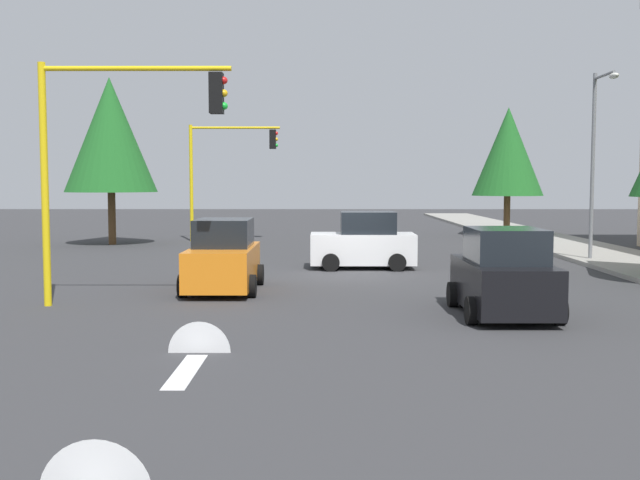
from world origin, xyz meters
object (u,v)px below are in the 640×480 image
Objects in this scene: street_lamp_curbside at (597,145)px; car_black at (503,276)px; tree_roadside_far at (508,152)px; traffic_signal_near_right at (118,135)px; car_orange at (223,258)px; tree_opposite_side at (110,135)px; car_white at (364,243)px; traffic_signal_far_right at (226,159)px.

car_black is (10.90, -5.99, -3.45)m from street_lamp_curbside.
tree_roadside_far is at bearing 166.04° from car_black.
car_orange is at bearing 140.31° from traffic_signal_near_right.
car_black is (3.87, 6.79, -0.00)m from car_orange.
tree_opposite_side reaches higher than car_white.
tree_opposite_side reaches higher than street_lamp_curbside.
car_black is at bearing -28.78° from street_lamp_curbside.
street_lamp_curbside reaches higher than car_white.
traffic_signal_far_right is 23.32m from car_black.
tree_roadside_far is 25.38m from car_orange.
tree_roadside_far is 18.70m from car_white.
traffic_signal_near_right reaches higher than car_black.
car_orange is at bearing 7.05° from traffic_signal_far_right.
traffic_signal_far_right is 1.60× the size of car_black.
car_black is (1.29, 8.93, -3.22)m from traffic_signal_near_right.
traffic_signal_far_right is 0.84× the size of street_lamp_curbside.
traffic_signal_near_right is (20.00, 0.01, -0.04)m from traffic_signal_far_right.
traffic_signal_near_right is at bearing 16.35° from tree_opposite_side.
traffic_signal_far_right is at bearing -157.21° from car_black.
street_lamp_curbside is at bearing 151.22° from car_black.
tree_opposite_side reaches higher than traffic_signal_far_right.
traffic_signal_near_right is 17.75m from street_lamp_curbside.
tree_opposite_side is 24.35m from car_black.
car_black is (19.29, 14.21, -4.35)m from tree_opposite_side.
street_lamp_curbside is at bearing 122.79° from traffic_signal_near_right.
street_lamp_curbside reaches higher than car_black.
street_lamp_curbside reaches higher than traffic_signal_near_right.
car_black is (21.29, 8.94, -3.26)m from traffic_signal_far_right.
car_black is at bearing 15.73° from car_white.
street_lamp_curbside is 0.98× the size of tree_roadside_far.
traffic_signal_far_right reaches higher than traffic_signal_near_right.
street_lamp_curbside is 12.91m from car_black.
car_white is at bearing 141.70° from traffic_signal_near_right.
traffic_signal_near_right is 0.83× the size of street_lamp_curbside.
traffic_signal_far_right is at bearing -124.83° from street_lamp_curbside.
tree_roadside_far reaches higher than car_white.
tree_opposite_side is at bearing -163.65° from traffic_signal_near_right.
car_black is 1.02× the size of car_white.
street_lamp_curbside is 14.40m from tree_roadside_far.
car_orange is 1.06× the size of car_black.
tree_roadside_far is 1.84× the size of car_orange.
tree_opposite_side is 21.37m from tree_roadside_far.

